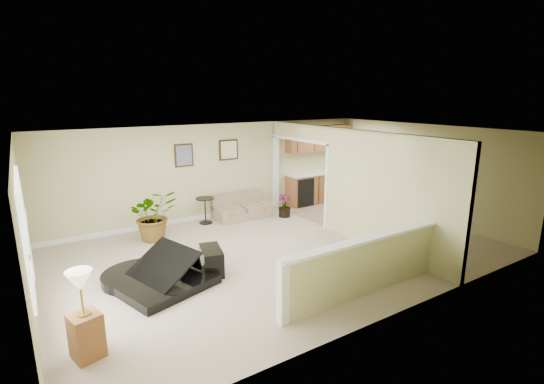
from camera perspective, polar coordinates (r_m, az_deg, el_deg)
floor at (r=8.47m, az=1.25°, el=-8.51°), size 9.00×9.00×0.00m
back_wall at (r=10.64m, az=-7.75°, el=3.04°), size 9.00×0.04×2.50m
front_wall at (r=5.94m, az=17.74°, el=-6.21°), size 9.00×0.04×2.50m
left_wall at (r=6.79m, az=-32.25°, el=-5.21°), size 0.04×6.00×2.50m
right_wall at (r=11.17m, az=20.86°, el=2.77°), size 0.04×6.00×2.50m
ceiling at (r=7.87m, az=1.34°, el=8.59°), size 9.00×6.00×0.04m
kitchen_vinyl at (r=10.45m, az=15.81°, el=-4.63°), size 2.70×6.00×0.01m
interior_partition at (r=9.36m, az=9.61°, el=1.31°), size 0.18×5.99×2.50m
pony_half_wall at (r=6.69m, az=13.05°, el=-10.36°), size 3.42×0.22×1.00m
left_window at (r=6.26m, az=-32.26°, el=-4.78°), size 0.05×2.15×1.45m
wall_art_left at (r=10.18m, az=-12.64°, el=5.20°), size 0.48×0.04×0.58m
wall_mirror at (r=10.66m, az=-6.31°, el=6.09°), size 0.55×0.04×0.55m
kitchen_cabinets at (r=12.16m, az=6.61°, el=2.60°), size 2.36×0.65×2.33m
piano at (r=7.12m, az=-16.21°, el=-8.42°), size 2.04×2.03×1.41m
piano_bench at (r=7.50m, az=-8.77°, el=-9.77°), size 0.52×0.78×0.47m
loveseat at (r=10.66m, az=-4.56°, el=-2.02°), size 1.48×0.87×0.83m
accent_table at (r=10.24m, az=-9.66°, el=-2.17°), size 0.47×0.47×0.67m
palm_plant at (r=9.33m, az=-16.77°, el=-3.23°), size 1.07×0.94×1.17m
small_plant at (r=10.70m, az=1.83°, el=-2.23°), size 0.44×0.44×0.61m
lamp_stand at (r=5.63m, az=-25.50°, el=-16.54°), size 0.42×0.42×1.17m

